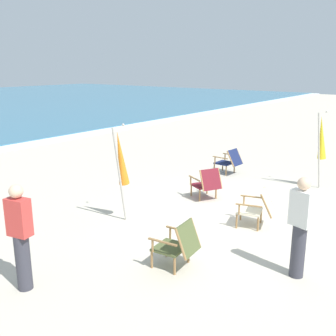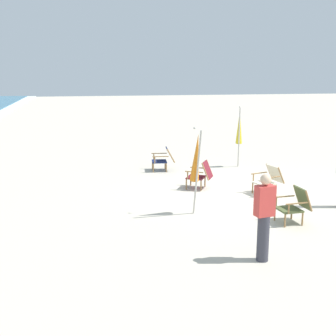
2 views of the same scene
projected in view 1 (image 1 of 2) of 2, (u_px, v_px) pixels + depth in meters
ground_plane at (235, 217)px, 8.67m from camera, size 80.00×80.00×0.00m
beach_chair_far_center at (207, 183)px, 9.69m from camera, size 0.83×0.89×0.81m
beach_chair_front_right at (229, 160)px, 11.98m from camera, size 0.63×0.79×0.78m
beach_chair_mid_center at (258, 207)px, 8.04m from camera, size 0.76×0.87×0.79m
beach_chair_front_left at (178, 243)px, 6.39m from camera, size 0.65×0.75×0.81m
umbrella_furled_yellow at (321, 138)px, 10.31m from camera, size 0.48×0.33×2.10m
umbrella_furled_orange at (121, 159)px, 8.05m from camera, size 0.51×0.30×2.10m
person_near_chairs at (21, 237)px, 5.67m from camera, size 0.27×0.37×1.63m
person_by_waterline at (300, 227)px, 6.02m from camera, size 0.28×0.38×1.63m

